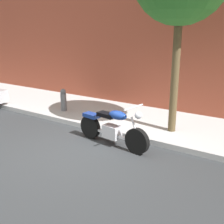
% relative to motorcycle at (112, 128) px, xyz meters
% --- Properties ---
extents(ground_plane, '(60.00, 60.00, 0.00)m').
position_rel_motorcycle_xyz_m(ground_plane, '(-0.47, -0.67, -0.45)').
color(ground_plane, '#303335').
extents(sidewalk, '(20.77, 2.84, 0.14)m').
position_rel_motorcycle_xyz_m(sidewalk, '(-0.47, 1.97, -0.38)').
color(sidewalk, '#B2B2B2').
rests_on(sidewalk, ground).
extents(motorcycle, '(2.15, 0.71, 1.12)m').
position_rel_motorcycle_xyz_m(motorcycle, '(0.00, 0.00, 0.00)').
color(motorcycle, black).
rests_on(motorcycle, ground).
extents(fire_hydrant, '(0.20, 0.20, 0.91)m').
position_rel_motorcycle_xyz_m(fire_hydrant, '(-2.86, 1.28, 0.00)').
color(fire_hydrant, slate).
rests_on(fire_hydrant, ground).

